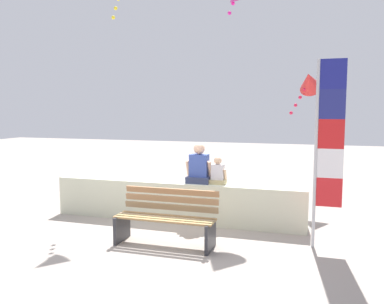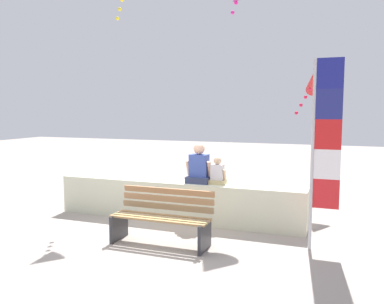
{
  "view_description": "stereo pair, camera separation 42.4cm",
  "coord_description": "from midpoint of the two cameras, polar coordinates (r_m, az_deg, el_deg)",
  "views": [
    {
      "loc": [
        2.6,
        -6.07,
        2.19
      ],
      "look_at": [
        0.33,
        1.21,
        1.38
      ],
      "focal_mm": 37.05,
      "sensor_mm": 36.0,
      "label": 1
    },
    {
      "loc": [
        3.0,
        -5.93,
        2.19
      ],
      "look_at": [
        0.33,
        1.21,
        1.38
      ],
      "focal_mm": 37.05,
      "sensor_mm": 36.0,
      "label": 2
    }
  ],
  "objects": [
    {
      "name": "ground_plane",
      "position": [
        6.98,
        -7.46,
        -12.29
      ],
      "size": [
        40.0,
        40.0,
        0.0
      ],
      "primitive_type": "plane",
      "color": "#9D9288"
    },
    {
      "name": "person_adult",
      "position": [
        7.68,
        -0.55,
        -2.24
      ],
      "size": [
        0.51,
        0.37,
        0.77
      ],
      "color": "navy",
      "rests_on": "seawall_ledge"
    },
    {
      "name": "kite_red",
      "position": [
        9.48,
        15.29,
        9.75
      ],
      "size": [
        0.73,
        0.75,
        1.1
      ],
      "color": "red"
    },
    {
      "name": "person_child",
      "position": [
        7.59,
        2.13,
        -3.08
      ],
      "size": [
        0.34,
        0.25,
        0.52
      ],
      "color": "tan",
      "rests_on": "seawall_ledge"
    },
    {
      "name": "seawall_ledge",
      "position": [
        7.95,
        -3.8,
        -7.05
      ],
      "size": [
        5.05,
        0.53,
        0.78
      ],
      "primitive_type": "cube",
      "color": "beige",
      "rests_on": "ground"
    },
    {
      "name": "park_bench",
      "position": [
        6.59,
        -5.57,
        -9.56
      ],
      "size": [
        1.66,
        0.61,
        0.88
      ],
      "color": "#A47C4C",
      "rests_on": "ground"
    },
    {
      "name": "flag_banner",
      "position": [
        6.43,
        16.94,
        1.47
      ],
      "size": [
        0.44,
        0.05,
        2.97
      ],
      "color": "#B7B7BC",
      "rests_on": "ground"
    }
  ]
}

